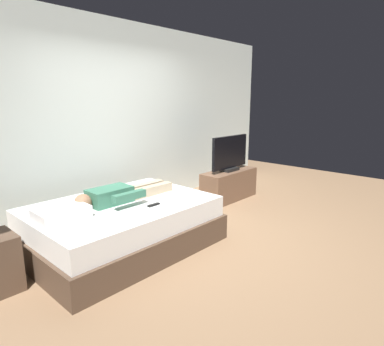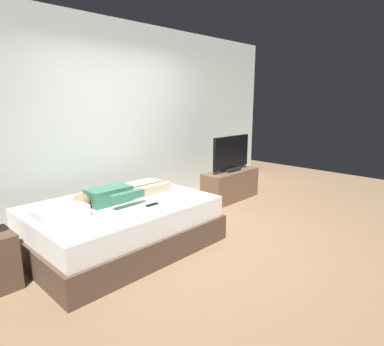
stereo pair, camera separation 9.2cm
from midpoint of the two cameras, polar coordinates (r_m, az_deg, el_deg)
ground_plane at (r=4.11m, az=0.20°, el=-11.52°), size 10.00×10.00×0.00m
back_wall at (r=5.28m, az=-10.52°, el=9.40°), size 6.40×0.10×2.80m
bed at (r=3.92m, az=-12.57°, el=-8.91°), size 2.05×1.46×0.54m
pillow at (r=3.49m, az=-22.42°, el=-6.50°), size 0.48×0.34×0.12m
person at (r=3.87m, az=-13.00°, el=-3.63°), size 1.26×0.46×0.18m
remote at (r=3.67m, az=-7.39°, el=-5.50°), size 0.15×0.04×0.02m
tv_stand at (r=5.65m, az=5.97°, el=-2.07°), size 1.10×0.40×0.50m
tv at (r=5.54m, az=6.10°, el=3.29°), size 0.88×0.20×0.59m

